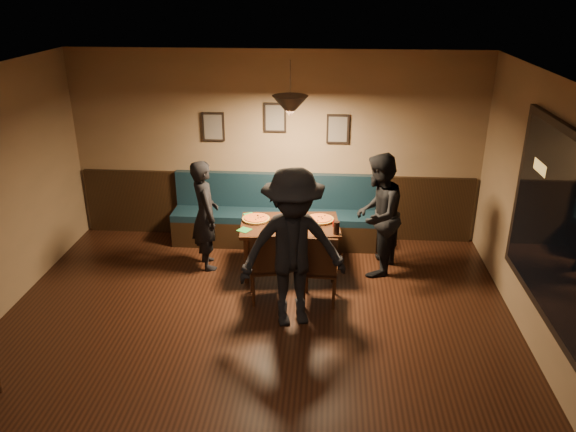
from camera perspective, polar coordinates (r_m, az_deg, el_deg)
The scene contains 25 objects.
floor at distance 5.77m, azimuth -4.60°, elevation -16.47°, with size 7.00×7.00×0.00m, color black.
ceiling at distance 4.55m, azimuth -5.72°, elevation 11.99°, with size 7.00×7.00×0.00m, color silver.
wall_back at distance 8.25m, azimuth -1.29°, elevation 7.00°, with size 6.00×6.00×0.00m, color #8C704F.
wainscot at distance 8.52m, azimuth -1.25°, elevation 1.11°, with size 5.88×0.06×1.00m, color black.
booth_bench at distance 8.27m, azimuth -1.43°, elevation 0.42°, with size 3.00×0.60×1.00m, color #0F232D, non-canonical shape.
window_frame at distance 5.78m, azimuth 26.12°, elevation -1.44°, with size 0.06×2.56×1.86m, color black.
window_glass at distance 5.77m, azimuth 25.84°, elevation -1.43°, with size 2.40×2.40×0.00m, color black.
picture_left at distance 8.28m, azimuth -7.61°, elevation 9.01°, with size 0.32×0.04×0.42m, color black.
picture_center at distance 8.12m, azimuth -1.33°, elevation 10.00°, with size 0.32×0.04×0.42m, color black.
picture_right at distance 8.11m, azimuth 5.09°, elevation 8.83°, with size 0.32×0.04×0.42m, color black.
pendant_lamp at distance 6.91m, azimuth 0.22°, elevation 11.13°, with size 0.44×0.44×0.25m, color black.
dining_table at distance 7.53m, azimuth 0.20°, elevation -3.21°, with size 1.29×0.83×0.69m, color #311E0D.
chair_near_left at distance 6.83m, azimuth -2.20°, elevation -4.97°, with size 0.41×0.41×0.93m, color black, non-canonical shape.
chair_near_right at distance 6.78m, azimuth 3.31°, elevation -5.21°, with size 0.41×0.41×0.93m, color black, non-canonical shape.
diner_left at distance 7.57m, azimuth -8.44°, elevation 0.11°, with size 0.55×0.36×1.52m, color black.
diner_right at distance 7.40m, azimuth 9.12°, elevation 0.09°, with size 0.80×0.63×1.65m, color black.
diner_front at distance 6.16m, azimuth 0.51°, elevation -3.37°, with size 1.20×0.69×1.86m, color black.
pizza_a at distance 7.49m, azimuth -3.28°, elevation -0.29°, with size 0.37×0.37×0.04m, color orange.
pizza_b at distance 7.18m, azimuth 0.37°, elevation -1.30°, with size 0.36×0.36×0.04m, color gold.
pizza_c at distance 7.48m, azimuth 3.29°, elevation -0.33°, with size 0.37×0.37×0.04m, color orange.
soda_glass at distance 7.08m, azimuth 4.96°, elevation -1.21°, with size 0.08×0.08×0.17m, color black.
tabasco_bottle at distance 7.30m, azimuth 4.66°, elevation -0.70°, with size 0.02×0.02×0.11m, color #A40C05.
napkin_a at distance 7.68m, azimuth -3.97°, elevation 0.14°, with size 0.13×0.13×0.01m, color #217B39.
napkin_b at distance 7.21m, azimuth -4.46°, elevation -1.42°, with size 0.15×0.15×0.01m, color #1E7029.
cutlery_set at distance 7.03m, azimuth -0.15°, elevation -2.01°, with size 0.02×0.18×0.00m, color silver.
Camera 1 is at (0.77, -4.41, 3.64)m, focal length 34.90 mm.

